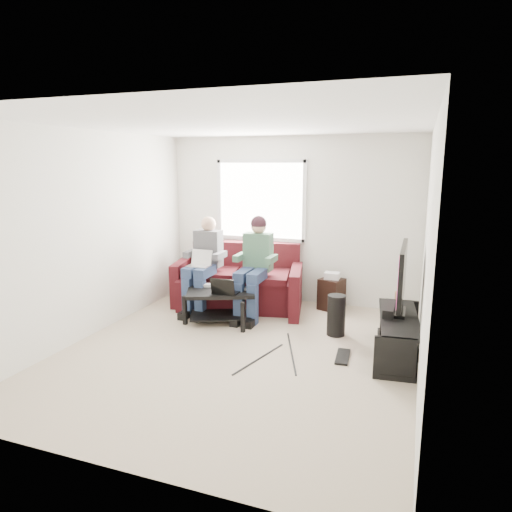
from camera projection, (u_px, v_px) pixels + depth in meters
The scene contains 26 objects.
floor at pixel (238, 352), 5.38m from camera, with size 4.50×4.50×0.00m, color beige.
ceiling at pixel (236, 124), 4.85m from camera, with size 4.50×4.50×0.00m, color white.
wall_back at pixel (291, 220), 7.19m from camera, with size 4.50×4.50×0.00m, color silver.
wall_front at pixel (110, 299), 3.04m from camera, with size 4.50×4.50×0.00m, color silver.
wall_left at pixel (91, 234), 5.78m from camera, with size 4.50×4.50×0.00m, color silver.
wall_right at pixel (426, 256), 4.45m from camera, with size 4.50×4.50×0.00m, color silver.
window at pixel (261, 200), 7.28m from camera, with size 1.48×0.04×1.28m.
sofa at pixel (239, 284), 7.08m from camera, with size 2.22×1.30×0.95m.
person_left at pixel (204, 260), 6.77m from camera, with size 0.40×0.71×1.40m.
person_right at pixel (255, 259), 6.51m from camera, with size 0.40×0.71×1.44m.
laptop_silver at pixel (199, 262), 6.63m from camera, with size 0.32×0.22×0.24m, color silver, non-canonical shape.
coffee_table at pixel (221, 299), 6.32m from camera, with size 1.06×0.88×0.46m.
laptop_black at pixel (226, 284), 6.16m from camera, with size 0.34×0.24×0.24m, color black, non-canonical shape.
controller_a at pixel (206, 285), 6.50m from camera, with size 0.14×0.09×0.04m, color silver.
controller_b at pixel (219, 285), 6.49m from camera, with size 0.14×0.09×0.04m, color black.
controller_c at pixel (245, 288), 6.33m from camera, with size 0.14×0.09×0.04m, color gray.
tv_stand at pixel (398, 338), 5.26m from camera, with size 0.56×1.44×0.47m.
tv at pixel (402, 276), 5.21m from camera, with size 0.12×1.10×0.81m.
soundbar at pixel (389, 309), 5.33m from camera, with size 0.12×0.50×0.10m, color black.
drink_cup at pixel (398, 296), 5.80m from camera, with size 0.08×0.08×0.12m, color #9F6544.
console_white at pixel (396, 345), 4.88m from camera, with size 0.30×0.22×0.06m, color silver.
console_grey at pixel (400, 323), 5.52m from camera, with size 0.34×0.26×0.08m, color gray.
console_black at pixel (398, 333), 5.20m from camera, with size 0.38×0.30×0.07m, color black.
subwoofer at pixel (336, 315), 5.87m from camera, with size 0.23×0.23×0.53m, color black.
keyboard_floor at pixel (343, 357), 5.22m from camera, with size 0.15×0.44×0.02m, color black.
end_table at pixel (332, 293), 6.91m from camera, with size 0.32×0.32×0.58m.
Camera 1 is at (1.91, -4.67, 2.19)m, focal length 32.00 mm.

